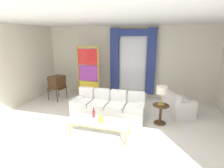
{
  "coord_description": "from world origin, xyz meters",
  "views": [
    {
      "loc": [
        1.55,
        -4.5,
        2.53
      ],
      "look_at": [
        -0.02,
        0.9,
        1.05
      ],
      "focal_mm": 28.54,
      "sensor_mm": 36.0,
      "label": 1
    }
  ],
  "objects_px": {
    "bottle_blue_decanter": "(101,120)",
    "stained_glass_divider": "(88,74)",
    "table_lamp_brass": "(162,91)",
    "couch_white_long": "(109,107)",
    "bottle_crystal_tall": "(94,114)",
    "armchair_white": "(177,107)",
    "round_side_table": "(161,112)",
    "vintage_tv": "(57,82)",
    "coffee_table": "(100,122)",
    "peacock_figurine": "(94,98)"
  },
  "relations": [
    {
      "from": "vintage_tv",
      "to": "armchair_white",
      "type": "bearing_deg",
      "value": -3.74
    },
    {
      "from": "coffee_table",
      "to": "bottle_blue_decanter",
      "type": "bearing_deg",
      "value": -62.96
    },
    {
      "from": "stained_glass_divider",
      "to": "peacock_figurine",
      "type": "xyz_separation_m",
      "value": [
        0.43,
        -0.48,
        -0.84
      ]
    },
    {
      "from": "bottle_blue_decanter",
      "to": "table_lamp_brass",
      "type": "height_order",
      "value": "table_lamp_brass"
    },
    {
      "from": "coffee_table",
      "to": "stained_glass_divider",
      "type": "height_order",
      "value": "stained_glass_divider"
    },
    {
      "from": "coffee_table",
      "to": "bottle_crystal_tall",
      "type": "bearing_deg",
      "value": 146.59
    },
    {
      "from": "stained_glass_divider",
      "to": "round_side_table",
      "type": "xyz_separation_m",
      "value": [
        2.97,
        -1.49,
        -0.7
      ]
    },
    {
      "from": "table_lamp_brass",
      "to": "bottle_blue_decanter",
      "type": "bearing_deg",
      "value": -140.19
    },
    {
      "from": "peacock_figurine",
      "to": "bottle_crystal_tall",
      "type": "bearing_deg",
      "value": -68.23
    },
    {
      "from": "bottle_blue_decanter",
      "to": "stained_glass_divider",
      "type": "bearing_deg",
      "value": 119.13
    },
    {
      "from": "bottle_blue_decanter",
      "to": "bottle_crystal_tall",
      "type": "height_order",
      "value": "bottle_crystal_tall"
    },
    {
      "from": "bottle_crystal_tall",
      "to": "stained_glass_divider",
      "type": "bearing_deg",
      "value": 116.34
    },
    {
      "from": "coffee_table",
      "to": "round_side_table",
      "type": "height_order",
      "value": "round_side_table"
    },
    {
      "from": "bottle_crystal_tall",
      "to": "table_lamp_brass",
      "type": "distance_m",
      "value": 2.06
    },
    {
      "from": "stained_glass_divider",
      "to": "table_lamp_brass",
      "type": "relative_size",
      "value": 3.86
    },
    {
      "from": "coffee_table",
      "to": "armchair_white",
      "type": "xyz_separation_m",
      "value": [
        2.02,
        1.89,
        -0.09
      ]
    },
    {
      "from": "armchair_white",
      "to": "round_side_table",
      "type": "height_order",
      "value": "armchair_white"
    },
    {
      "from": "bottle_blue_decanter",
      "to": "bottle_crystal_tall",
      "type": "bearing_deg",
      "value": 139.91
    },
    {
      "from": "stained_glass_divider",
      "to": "table_lamp_brass",
      "type": "xyz_separation_m",
      "value": [
        2.97,
        -1.49,
        -0.03
      ]
    },
    {
      "from": "bottle_blue_decanter",
      "to": "bottle_crystal_tall",
      "type": "distance_m",
      "value": 0.38
    },
    {
      "from": "armchair_white",
      "to": "peacock_figurine",
      "type": "xyz_separation_m",
      "value": [
        -3.06,
        0.26,
        -0.07
      ]
    },
    {
      "from": "armchair_white",
      "to": "vintage_tv",
      "type": "bearing_deg",
      "value": 176.26
    },
    {
      "from": "bottle_crystal_tall",
      "to": "vintage_tv",
      "type": "xyz_separation_m",
      "value": [
        -2.45,
        2.03,
        0.21
      ]
    },
    {
      "from": "bottle_blue_decanter",
      "to": "vintage_tv",
      "type": "distance_m",
      "value": 3.56
    },
    {
      "from": "armchair_white",
      "to": "peacock_figurine",
      "type": "relative_size",
      "value": 1.84
    },
    {
      "from": "peacock_figurine",
      "to": "bottle_blue_decanter",
      "type": "bearing_deg",
      "value": -64.1
    },
    {
      "from": "stained_glass_divider",
      "to": "peacock_figurine",
      "type": "distance_m",
      "value": 1.06
    },
    {
      "from": "couch_white_long",
      "to": "stained_glass_divider",
      "type": "bearing_deg",
      "value": 133.56
    },
    {
      "from": "couch_white_long",
      "to": "stained_glass_divider",
      "type": "relative_size",
      "value": 1.07
    },
    {
      "from": "bottle_blue_decanter",
      "to": "round_side_table",
      "type": "bearing_deg",
      "value": 39.81
    },
    {
      "from": "bottle_crystal_tall",
      "to": "coffee_table",
      "type": "bearing_deg",
      "value": -33.41
    },
    {
      "from": "stained_glass_divider",
      "to": "couch_white_long",
      "type": "bearing_deg",
      "value": -46.44
    },
    {
      "from": "bottle_crystal_tall",
      "to": "stained_glass_divider",
      "type": "xyz_separation_m",
      "value": [
        -1.22,
        2.46,
        0.54
      ]
    },
    {
      "from": "stained_glass_divider",
      "to": "peacock_figurine",
      "type": "relative_size",
      "value": 3.67
    },
    {
      "from": "vintage_tv",
      "to": "stained_glass_divider",
      "type": "xyz_separation_m",
      "value": [
        1.23,
        0.43,
        0.33
      ]
    },
    {
      "from": "couch_white_long",
      "to": "round_side_table",
      "type": "height_order",
      "value": "couch_white_long"
    },
    {
      "from": "table_lamp_brass",
      "to": "round_side_table",
      "type": "bearing_deg",
      "value": 0.0
    },
    {
      "from": "peacock_figurine",
      "to": "armchair_white",
      "type": "bearing_deg",
      "value": -4.82
    },
    {
      "from": "bottle_blue_decanter",
      "to": "table_lamp_brass",
      "type": "bearing_deg",
      "value": 39.81
    },
    {
      "from": "vintage_tv",
      "to": "round_side_table",
      "type": "bearing_deg",
      "value": -14.18
    },
    {
      "from": "peacock_figurine",
      "to": "couch_white_long",
      "type": "bearing_deg",
      "value": -45.46
    },
    {
      "from": "round_side_table",
      "to": "couch_white_long",
      "type": "bearing_deg",
      "value": 176.37
    },
    {
      "from": "bottle_crystal_tall",
      "to": "couch_white_long",
      "type": "bearing_deg",
      "value": 84.73
    },
    {
      "from": "bottle_blue_decanter",
      "to": "couch_white_long",
      "type": "bearing_deg",
      "value": 98.18
    },
    {
      "from": "bottle_crystal_tall",
      "to": "vintage_tv",
      "type": "height_order",
      "value": "vintage_tv"
    },
    {
      "from": "coffee_table",
      "to": "table_lamp_brass",
      "type": "relative_size",
      "value": 2.73
    },
    {
      "from": "coffee_table",
      "to": "vintage_tv",
      "type": "distance_m",
      "value": 3.49
    },
    {
      "from": "bottle_blue_decanter",
      "to": "armchair_white",
      "type": "bearing_deg",
      "value": 44.76
    },
    {
      "from": "armchair_white",
      "to": "round_side_table",
      "type": "distance_m",
      "value": 0.92
    },
    {
      "from": "couch_white_long",
      "to": "bottle_crystal_tall",
      "type": "xyz_separation_m",
      "value": [
        -0.1,
        -1.08,
        0.21
      ]
    }
  ]
}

